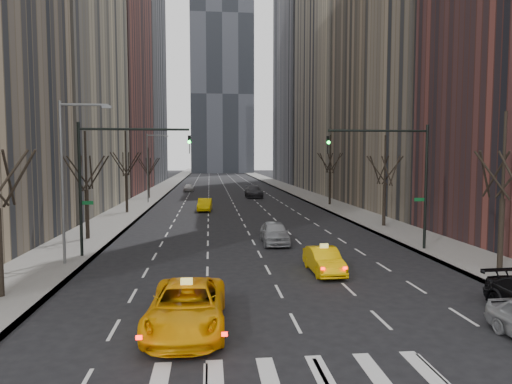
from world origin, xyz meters
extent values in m
plane|color=black|center=(0.00, 0.00, 0.00)|extent=(400.00, 400.00, 0.00)
cube|color=slate|center=(-12.25, 70.00, 0.07)|extent=(4.50, 320.00, 0.15)
cube|color=slate|center=(12.25, 70.00, 0.07)|extent=(4.50, 320.00, 0.15)
cube|color=brown|center=(-21.50, 66.00, 22.00)|extent=(14.00, 28.00, 44.00)
cube|color=slate|center=(-21.50, 96.00, 30.00)|extent=(14.00, 30.00, 60.00)
cube|color=tan|center=(21.50, 64.00, 25.00)|extent=(14.00, 28.00, 50.00)
cube|color=slate|center=(21.50, 95.00, 29.00)|extent=(14.00, 30.00, 58.00)
cube|color=black|center=(2.00, 170.00, 60.00)|extent=(24.00, 24.00, 120.00)
cylinder|color=black|center=(-11.85, 4.85, 5.16)|extent=(0.42, 1.80, 2.52)
cylinder|color=black|center=(-11.19, 4.29, 5.16)|extent=(1.74, 0.72, 2.52)
cylinder|color=black|center=(-11.34, 3.45, 5.16)|extent=(1.46, 1.25, 2.52)
cylinder|color=black|center=(-12.00, 18.00, 1.93)|extent=(0.28, 0.28, 3.57)
cylinder|color=black|center=(-12.00, 18.00, 5.84)|extent=(0.16, 0.16, 4.25)
cylinder|color=black|center=(-11.85, 18.85, 4.95)|extent=(0.42, 1.80, 2.52)
cylinder|color=black|center=(-11.19, 18.29, 4.95)|extent=(1.74, 0.72, 2.52)
cylinder|color=black|center=(-11.34, 17.45, 4.95)|extent=(1.46, 1.25, 2.52)
cylinder|color=black|center=(-12.15, 17.15, 4.95)|extent=(0.42, 1.80, 2.52)
cylinder|color=black|center=(-12.81, 17.71, 4.95)|extent=(1.74, 0.72, 2.52)
cylinder|color=black|center=(-12.66, 18.55, 4.95)|extent=(1.46, 1.25, 2.52)
cylinder|color=black|center=(-12.00, 34.00, 2.15)|extent=(0.28, 0.28, 3.99)
cylinder|color=black|center=(-12.00, 34.00, 6.52)|extent=(0.16, 0.16, 4.75)
cylinder|color=black|center=(-11.85, 34.85, 5.37)|extent=(0.42, 1.80, 2.52)
cylinder|color=black|center=(-11.19, 34.29, 5.37)|extent=(1.74, 0.72, 2.52)
cylinder|color=black|center=(-11.34, 33.45, 5.37)|extent=(1.46, 1.25, 2.52)
cylinder|color=black|center=(-12.15, 33.15, 5.37)|extent=(0.42, 1.80, 2.52)
cylinder|color=black|center=(-12.81, 33.71, 5.37)|extent=(1.74, 0.72, 2.52)
cylinder|color=black|center=(-12.66, 34.55, 5.37)|extent=(1.46, 1.25, 2.52)
cylinder|color=black|center=(-12.00, 52.00, 1.83)|extent=(0.28, 0.28, 3.36)
cylinder|color=black|center=(-12.00, 52.00, 5.51)|extent=(0.16, 0.16, 4.00)
cylinder|color=black|center=(-11.85, 52.85, 4.74)|extent=(0.42, 1.80, 2.52)
cylinder|color=black|center=(-11.19, 52.29, 4.74)|extent=(1.74, 0.72, 2.52)
cylinder|color=black|center=(-11.34, 51.45, 4.74)|extent=(1.46, 1.25, 2.52)
cylinder|color=black|center=(-12.15, 51.15, 4.74)|extent=(0.42, 1.80, 2.52)
cylinder|color=black|center=(-12.81, 51.71, 4.74)|extent=(1.74, 0.72, 2.52)
cylinder|color=black|center=(-12.66, 52.55, 4.74)|extent=(1.46, 1.25, 2.52)
cylinder|color=black|center=(12.00, 6.00, 2.04)|extent=(0.28, 0.28, 3.78)
cylinder|color=black|center=(12.00, 6.00, 6.18)|extent=(0.16, 0.16, 4.50)
cylinder|color=black|center=(12.15, 6.85, 5.16)|extent=(0.42, 1.80, 2.52)
cylinder|color=black|center=(11.85, 5.15, 5.16)|extent=(0.42, 1.80, 2.52)
cylinder|color=black|center=(11.19, 5.71, 5.16)|extent=(1.74, 0.72, 2.52)
cylinder|color=black|center=(11.34, 6.55, 5.16)|extent=(1.46, 1.25, 2.52)
cylinder|color=black|center=(12.00, 22.00, 1.93)|extent=(0.28, 0.28, 3.57)
cylinder|color=black|center=(12.00, 22.00, 5.84)|extent=(0.16, 0.16, 4.25)
cylinder|color=black|center=(12.15, 22.85, 4.95)|extent=(0.42, 1.80, 2.52)
cylinder|color=black|center=(12.81, 22.29, 4.95)|extent=(1.74, 0.72, 2.52)
cylinder|color=black|center=(12.66, 21.45, 4.95)|extent=(1.46, 1.25, 2.52)
cylinder|color=black|center=(11.85, 21.15, 4.95)|extent=(0.42, 1.80, 2.52)
cylinder|color=black|center=(11.19, 21.71, 4.95)|extent=(1.74, 0.72, 2.52)
cylinder|color=black|center=(11.34, 22.55, 4.95)|extent=(1.46, 1.25, 2.52)
cylinder|color=black|center=(12.00, 40.00, 2.15)|extent=(0.28, 0.28, 3.99)
cylinder|color=black|center=(12.00, 40.00, 6.52)|extent=(0.16, 0.16, 4.75)
cylinder|color=black|center=(12.15, 40.85, 5.37)|extent=(0.42, 1.80, 2.52)
cylinder|color=black|center=(12.81, 40.29, 5.37)|extent=(1.74, 0.72, 2.52)
cylinder|color=black|center=(12.66, 39.45, 5.37)|extent=(1.46, 1.25, 2.52)
cylinder|color=black|center=(11.85, 39.15, 5.37)|extent=(0.42, 1.80, 2.52)
cylinder|color=black|center=(11.19, 39.71, 5.37)|extent=(1.74, 0.72, 2.52)
cylinder|color=black|center=(11.34, 40.55, 5.37)|extent=(1.46, 1.25, 2.52)
cylinder|color=black|center=(-10.80, 12.00, 4.15)|extent=(0.18, 0.18, 8.00)
cylinder|color=black|center=(-7.55, 12.00, 7.75)|extent=(6.50, 0.14, 0.14)
imported|color=black|center=(-4.30, 12.00, 6.85)|extent=(0.18, 0.22, 1.10)
sphere|color=#0CFF33|center=(-4.30, 11.82, 7.00)|extent=(0.20, 0.20, 0.20)
cube|color=#0C5926|center=(-10.40, 12.00, 3.35)|extent=(0.70, 0.04, 0.22)
cylinder|color=black|center=(10.80, 12.00, 4.15)|extent=(0.18, 0.18, 8.00)
cylinder|color=black|center=(7.55, 12.00, 7.75)|extent=(6.50, 0.14, 0.14)
imported|color=black|center=(4.30, 12.00, 6.85)|extent=(0.18, 0.22, 1.10)
sphere|color=#0CFF33|center=(4.30, 11.82, 7.00)|extent=(0.20, 0.20, 0.20)
cube|color=#0C5926|center=(10.40, 12.00, 3.35)|extent=(0.70, 0.04, 0.22)
cylinder|color=slate|center=(-11.20, 10.00, 4.65)|extent=(0.16, 0.16, 9.00)
cylinder|color=slate|center=(-9.90, 10.00, 8.95)|extent=(2.60, 0.14, 0.14)
cube|color=slate|center=(-8.70, 10.00, 8.85)|extent=(0.50, 0.22, 0.15)
cylinder|color=slate|center=(-11.20, 45.00, 4.65)|extent=(0.16, 0.16, 9.00)
cylinder|color=slate|center=(-9.90, 45.00, 8.95)|extent=(2.60, 0.14, 0.14)
cube|color=slate|center=(-8.70, 45.00, 8.85)|extent=(0.50, 0.22, 0.15)
imported|color=#FFAB05|center=(-3.93, -0.19, 0.81)|extent=(2.88, 5.89, 1.61)
imported|color=#F9BC05|center=(2.85, 7.02, 0.67)|extent=(1.50, 4.08, 1.33)
imported|color=gray|center=(1.45, 15.37, 0.78)|extent=(1.99, 4.66, 1.57)
imported|color=yellow|center=(-3.65, 35.67, 0.71)|extent=(1.73, 4.38, 1.42)
imported|color=#2B2B30|center=(3.57, 52.72, 0.88)|extent=(2.54, 6.08, 1.75)
imported|color=silver|center=(-6.83, 65.89, 0.69)|extent=(1.75, 4.08, 1.37)
camera|label=1|loc=(-3.10, -16.08, 6.07)|focal=32.00mm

